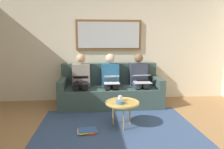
# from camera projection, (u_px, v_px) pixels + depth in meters

# --- Properties ---
(wall_rear) EXTENTS (6.00, 0.12, 2.60)m
(wall_rear) POSITION_uv_depth(u_px,v_px,m) (109.00, 46.00, 4.88)
(wall_rear) COLOR beige
(wall_rear) RESTS_ON ground_plane
(area_rug) EXTENTS (2.60, 1.80, 0.01)m
(area_rug) POSITION_uv_depth(u_px,v_px,m) (117.00, 127.00, 3.37)
(area_rug) COLOR #33476B
(area_rug) RESTS_ON ground_plane
(couch) EXTENTS (2.20, 0.90, 0.90)m
(couch) POSITION_uv_depth(u_px,v_px,m) (110.00, 91.00, 4.57)
(couch) COLOR #384C47
(couch) RESTS_ON ground_plane
(framed_mirror) EXTENTS (1.53, 0.05, 0.70)m
(framed_mirror) POSITION_uv_depth(u_px,v_px,m) (109.00, 35.00, 4.74)
(framed_mirror) COLOR brown
(coffee_table) EXTENTS (0.56, 0.56, 0.43)m
(coffee_table) POSITION_uv_depth(u_px,v_px,m) (122.00, 103.00, 3.36)
(coffee_table) COLOR tan
(coffee_table) RESTS_ON ground_plane
(cup) EXTENTS (0.07, 0.07, 0.09)m
(cup) POSITION_uv_depth(u_px,v_px,m) (120.00, 98.00, 3.42)
(cup) COLOR silver
(cup) RESTS_ON coffee_table
(bowl) EXTENTS (0.15, 0.15, 0.05)m
(bowl) POSITION_uv_depth(u_px,v_px,m) (120.00, 102.00, 3.28)
(bowl) COLOR slate
(bowl) RESTS_ON coffee_table
(person_left) EXTENTS (0.38, 0.58, 1.14)m
(person_left) POSITION_uv_depth(u_px,v_px,m) (139.00, 78.00, 4.51)
(person_left) COLOR #2D3342
(person_left) RESTS_ON couch
(laptop_silver) EXTENTS (0.35, 0.38, 0.16)m
(laptop_silver) POSITION_uv_depth(u_px,v_px,m) (142.00, 79.00, 4.27)
(laptop_silver) COLOR silver
(person_middle) EXTENTS (0.38, 0.58, 1.14)m
(person_middle) POSITION_uv_depth(u_px,v_px,m) (111.00, 78.00, 4.45)
(person_middle) COLOR #235B84
(person_middle) RESTS_ON couch
(laptop_white) EXTENTS (0.31, 0.34, 0.15)m
(laptop_white) POSITION_uv_depth(u_px,v_px,m) (112.00, 80.00, 4.21)
(laptop_white) COLOR white
(person_right) EXTENTS (0.38, 0.58, 1.14)m
(person_right) POSITION_uv_depth(u_px,v_px,m) (81.00, 79.00, 4.39)
(person_right) COLOR gray
(person_right) RESTS_ON couch
(laptop_black) EXTENTS (0.32, 0.36, 0.16)m
(laptop_black) POSITION_uv_depth(u_px,v_px,m) (80.00, 80.00, 4.16)
(laptop_black) COLOR black
(magazine_stack) EXTENTS (0.33, 0.27, 0.04)m
(magazine_stack) POSITION_uv_depth(u_px,v_px,m) (87.00, 131.00, 3.19)
(magazine_stack) COLOR red
(magazine_stack) RESTS_ON ground_plane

